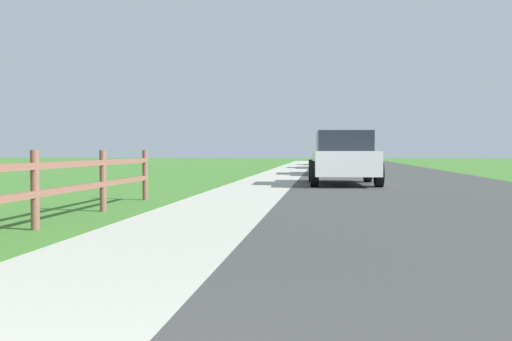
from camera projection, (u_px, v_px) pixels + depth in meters
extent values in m
plane|color=#3D712A|center=(303.00, 175.00, 25.39)|extent=(120.00, 120.00, 0.00)
cube|color=#3A3A3A|center=(383.00, 173.00, 26.98)|extent=(7.00, 66.00, 0.01)
cube|color=#A9A99C|center=(239.00, 173.00, 27.71)|extent=(6.00, 66.00, 0.01)
cube|color=#3D712A|center=(207.00, 173.00, 27.88)|extent=(5.00, 66.00, 0.00)
cylinder|color=brown|center=(35.00, 190.00, 7.67)|extent=(0.11, 0.11, 1.03)
cylinder|color=brown|center=(103.00, 181.00, 10.02)|extent=(0.11, 0.11, 1.03)
cylinder|color=brown|center=(145.00, 175.00, 12.37)|extent=(0.11, 0.11, 1.03)
cube|color=white|center=(343.00, 163.00, 18.29)|extent=(1.99, 4.47, 0.70)
cube|color=#1E232B|center=(344.00, 141.00, 18.02)|extent=(1.67, 2.07, 0.60)
cylinder|color=black|center=(379.00, 174.00, 16.88)|extent=(0.25, 0.74, 0.73)
cylinder|color=black|center=(315.00, 174.00, 17.00)|extent=(0.25, 0.74, 0.73)
cylinder|color=black|center=(368.00, 171.00, 19.60)|extent=(0.25, 0.74, 0.73)
cylinder|color=black|center=(312.00, 171.00, 19.72)|extent=(0.25, 0.74, 0.73)
cube|color=#C6B793|center=(341.00, 158.00, 26.13)|extent=(2.18, 4.86, 0.74)
cube|color=#1E232B|center=(341.00, 143.00, 26.13)|extent=(1.81, 2.59, 0.59)
cylinder|color=black|center=(368.00, 167.00, 24.62)|extent=(0.27, 0.76, 0.75)
cylinder|color=black|center=(322.00, 166.00, 24.72)|extent=(0.27, 0.76, 0.75)
cylinder|color=black|center=(359.00, 165.00, 27.56)|extent=(0.27, 0.76, 0.75)
cylinder|color=black|center=(318.00, 165.00, 27.66)|extent=(0.27, 0.76, 0.75)
cube|color=#B7BABF|center=(331.00, 157.00, 35.82)|extent=(1.98, 4.86, 0.70)
cube|color=#1E232B|center=(331.00, 147.00, 35.92)|extent=(1.68, 2.32, 0.53)
cylinder|color=black|center=(348.00, 163.00, 34.27)|extent=(0.24, 0.67, 0.66)
cylinder|color=black|center=(316.00, 163.00, 34.41)|extent=(0.24, 0.67, 0.66)
cylinder|color=black|center=(345.00, 162.00, 37.24)|extent=(0.24, 0.67, 0.66)
cylinder|color=black|center=(315.00, 162.00, 37.38)|extent=(0.24, 0.67, 0.66)
cube|color=maroon|center=(333.00, 156.00, 43.97)|extent=(1.94, 4.71, 0.71)
cube|color=#1E232B|center=(333.00, 147.00, 43.75)|extent=(1.64, 2.24, 0.55)
cylinder|color=black|center=(347.00, 160.00, 42.47)|extent=(0.24, 0.73, 0.73)
cylinder|color=black|center=(321.00, 160.00, 42.61)|extent=(0.24, 0.73, 0.73)
cylinder|color=black|center=(344.00, 160.00, 45.34)|extent=(0.24, 0.73, 0.73)
cylinder|color=black|center=(320.00, 160.00, 45.49)|extent=(0.24, 0.73, 0.73)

